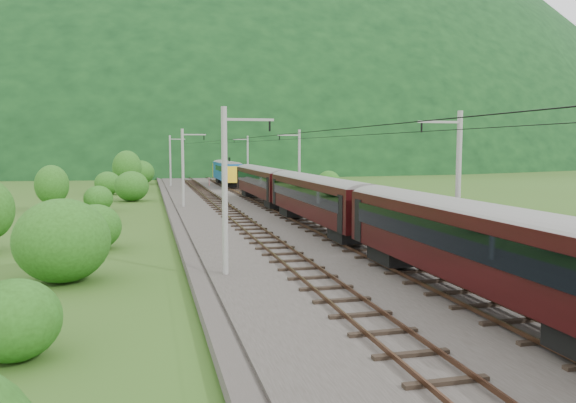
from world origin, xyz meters
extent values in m
plane|color=#304917|center=(0.00, 0.00, 0.00)|extent=(600.00, 600.00, 0.00)
cube|color=#38332D|center=(0.00, 10.00, 0.15)|extent=(14.00, 220.00, 0.30)
cube|color=#513323|center=(-3.12, 10.00, 0.49)|extent=(0.08, 220.00, 0.15)
cube|color=#513323|center=(-1.68, 10.00, 0.49)|extent=(0.08, 220.00, 0.15)
cube|color=black|center=(-2.40, 10.00, 0.36)|extent=(2.40, 220.00, 0.12)
cube|color=#513323|center=(1.68, 10.00, 0.49)|extent=(0.08, 220.00, 0.15)
cube|color=#513323|center=(3.12, 10.00, 0.49)|extent=(0.08, 220.00, 0.15)
cube|color=black|center=(2.40, 10.00, 0.36)|extent=(2.40, 220.00, 0.12)
cylinder|color=gray|center=(-6.20, 0.00, 4.30)|extent=(0.28, 0.28, 8.00)
cube|color=gray|center=(-5.00, 0.00, 7.70)|extent=(2.40, 0.12, 0.12)
cylinder|color=black|center=(-4.00, 0.00, 7.40)|extent=(0.10, 0.10, 0.50)
cylinder|color=gray|center=(-6.20, 32.00, 4.30)|extent=(0.28, 0.28, 8.00)
cube|color=gray|center=(-5.00, 32.00, 7.70)|extent=(2.40, 0.12, 0.12)
cylinder|color=black|center=(-4.00, 32.00, 7.40)|extent=(0.10, 0.10, 0.50)
cylinder|color=gray|center=(-6.20, 64.00, 4.30)|extent=(0.28, 0.28, 8.00)
cube|color=gray|center=(-5.00, 64.00, 7.70)|extent=(2.40, 0.12, 0.12)
cylinder|color=black|center=(-4.00, 64.00, 7.40)|extent=(0.10, 0.10, 0.50)
cylinder|color=gray|center=(-6.20, 96.00, 4.30)|extent=(0.28, 0.28, 8.00)
cube|color=gray|center=(-5.00, 96.00, 7.70)|extent=(2.40, 0.12, 0.12)
cylinder|color=black|center=(-4.00, 96.00, 7.40)|extent=(0.10, 0.10, 0.50)
cylinder|color=gray|center=(-6.20, 128.00, 4.30)|extent=(0.28, 0.28, 8.00)
cube|color=gray|center=(-5.00, 128.00, 7.70)|extent=(2.40, 0.12, 0.12)
cylinder|color=black|center=(-4.00, 128.00, 7.40)|extent=(0.10, 0.10, 0.50)
cylinder|color=gray|center=(6.20, 0.00, 4.30)|extent=(0.28, 0.28, 8.00)
cube|color=gray|center=(5.00, 0.00, 7.70)|extent=(2.40, 0.12, 0.12)
cylinder|color=black|center=(4.00, 0.00, 7.40)|extent=(0.10, 0.10, 0.50)
cylinder|color=gray|center=(6.20, 32.00, 4.30)|extent=(0.28, 0.28, 8.00)
cube|color=gray|center=(5.00, 32.00, 7.70)|extent=(2.40, 0.12, 0.12)
cylinder|color=black|center=(4.00, 32.00, 7.40)|extent=(0.10, 0.10, 0.50)
cylinder|color=gray|center=(6.20, 64.00, 4.30)|extent=(0.28, 0.28, 8.00)
cube|color=gray|center=(5.00, 64.00, 7.70)|extent=(2.40, 0.12, 0.12)
cylinder|color=black|center=(4.00, 64.00, 7.40)|extent=(0.10, 0.10, 0.50)
cylinder|color=gray|center=(6.20, 96.00, 4.30)|extent=(0.28, 0.28, 8.00)
cube|color=gray|center=(5.00, 96.00, 7.70)|extent=(2.40, 0.12, 0.12)
cylinder|color=black|center=(4.00, 96.00, 7.40)|extent=(0.10, 0.10, 0.50)
cylinder|color=gray|center=(6.20, 128.00, 4.30)|extent=(0.28, 0.28, 8.00)
cube|color=gray|center=(5.00, 128.00, 7.70)|extent=(2.40, 0.12, 0.12)
cylinder|color=black|center=(4.00, 128.00, 7.40)|extent=(0.10, 0.10, 0.50)
cylinder|color=black|center=(-2.40, 10.00, 7.10)|extent=(0.03, 198.00, 0.03)
cylinder|color=black|center=(2.40, 10.00, 7.10)|extent=(0.03, 198.00, 0.03)
ellipsoid|color=black|center=(0.00, 260.00, 0.00)|extent=(504.00, 360.00, 244.00)
cube|color=black|center=(2.40, -7.32, 2.68)|extent=(2.55, 19.36, 2.64)
cylinder|color=gray|center=(2.40, -7.32, 3.87)|extent=(2.55, 19.27, 2.55)
cube|color=black|center=(1.10, -7.32, 3.00)|extent=(0.05, 17.04, 1.01)
cube|color=black|center=(3.70, -7.32, 3.00)|extent=(0.05, 17.04, 1.01)
cube|color=black|center=(2.40, -0.54, 0.97)|extent=(1.94, 2.82, 0.79)
cube|color=black|center=(2.40, 13.00, 2.68)|extent=(2.55, 19.36, 2.64)
cylinder|color=gray|center=(2.40, 13.00, 3.87)|extent=(2.55, 19.27, 2.55)
cube|color=black|center=(1.10, 13.00, 3.00)|extent=(0.05, 17.04, 1.01)
cube|color=black|center=(3.70, 13.00, 3.00)|extent=(0.05, 17.04, 1.01)
cube|color=black|center=(2.40, 6.22, 0.97)|extent=(1.94, 2.82, 0.79)
cube|color=black|center=(2.40, 19.78, 0.97)|extent=(1.94, 2.82, 0.79)
cube|color=black|center=(2.40, 33.32, 2.68)|extent=(2.55, 19.36, 2.64)
cylinder|color=gray|center=(2.40, 33.32, 3.87)|extent=(2.55, 19.27, 2.55)
cube|color=black|center=(1.10, 33.32, 3.00)|extent=(0.05, 17.04, 1.01)
cube|color=black|center=(3.70, 33.32, 3.00)|extent=(0.05, 17.04, 1.01)
cube|color=black|center=(2.40, 26.55, 0.97)|extent=(1.94, 2.82, 0.79)
cube|color=black|center=(2.40, 40.10, 0.97)|extent=(1.94, 2.82, 0.79)
cube|color=#124F94|center=(2.40, 61.57, 2.68)|extent=(2.55, 15.84, 2.64)
cylinder|color=gray|center=(2.40, 61.57, 3.87)|extent=(2.55, 15.76, 2.55)
cube|color=black|center=(1.10, 61.57, 3.00)|extent=(0.05, 13.94, 1.01)
cube|color=black|center=(3.70, 61.57, 3.00)|extent=(0.05, 13.94, 1.01)
cube|color=black|center=(2.40, 56.02, 0.97)|extent=(1.94, 2.82, 0.79)
cube|color=black|center=(2.40, 67.11, 0.97)|extent=(1.94, 2.82, 0.79)
cube|color=yellow|center=(2.40, 69.29, 2.51)|extent=(2.60, 0.50, 2.38)
cube|color=yellow|center=(2.40, 53.85, 2.51)|extent=(2.60, 0.50, 2.38)
cube|color=black|center=(2.40, 64.57, 4.49)|extent=(0.08, 1.60, 0.79)
cylinder|color=red|center=(-0.19, 63.31, 0.97)|extent=(0.14, 0.14, 1.33)
cylinder|color=red|center=(0.55, 52.60, 1.02)|extent=(0.15, 0.15, 1.44)
cylinder|color=black|center=(-4.96, 53.12, 1.39)|extent=(0.15, 0.15, 2.17)
sphere|color=red|center=(-4.96, 53.12, 2.53)|extent=(0.26, 0.26, 0.26)
ellipsoid|color=#214C14|center=(-13.72, -8.67, 1.24)|extent=(2.75, 2.75, 2.47)
ellipsoid|color=#214C14|center=(-13.73, 1.46, 2.00)|extent=(4.44, 4.44, 4.00)
ellipsoid|color=#214C14|center=(-12.98, 10.22, 1.42)|extent=(3.16, 3.16, 2.85)
ellipsoid|color=#214C14|center=(-13.83, 22.26, 0.83)|extent=(1.84, 1.84, 1.66)
ellipsoid|color=#214C14|center=(-14.58, 32.32, 1.29)|extent=(2.87, 2.87, 2.58)
ellipsoid|color=#214C14|center=(-11.60, 42.45, 1.80)|extent=(4.00, 4.00, 3.60)
ellipsoid|color=#214C14|center=(-14.98, 52.78, 1.58)|extent=(3.51, 3.51, 3.16)
ellipsoid|color=#214C14|center=(-12.45, 60.98, 1.39)|extent=(3.08, 3.08, 2.77)
ellipsoid|color=#214C14|center=(-10.85, 73.69, 2.08)|extent=(4.62, 4.62, 4.16)
ellipsoid|color=#214C14|center=(-11.93, 85.22, 0.85)|extent=(1.89, 1.89, 1.70)
ellipsoid|color=#214C14|center=(-10.37, 94.95, 1.02)|extent=(2.27, 2.27, 2.04)
cylinder|color=black|center=(-18.92, 32.61, 1.27)|extent=(0.24, 0.24, 2.54)
ellipsoid|color=#214C14|center=(-18.92, 32.61, 2.72)|extent=(3.26, 3.26, 3.91)
cylinder|color=black|center=(-12.60, 58.25, 1.62)|extent=(0.24, 0.24, 3.24)
ellipsoid|color=#214C14|center=(-12.60, 58.25, 3.47)|extent=(4.16, 4.16, 5.00)
ellipsoid|color=#214C14|center=(12.16, 13.68, 1.02)|extent=(2.27, 2.27, 2.04)
ellipsoid|color=#214C14|center=(9.65, 27.88, 1.26)|extent=(2.81, 2.81, 2.53)
ellipsoid|color=#214C14|center=(14.11, 45.86, 1.47)|extent=(3.26, 3.26, 2.93)
ellipsoid|color=#214C14|center=(13.64, 59.93, 1.03)|extent=(2.29, 2.29, 2.06)
camera|label=1|loc=(-9.76, -26.52, 6.38)|focal=35.00mm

